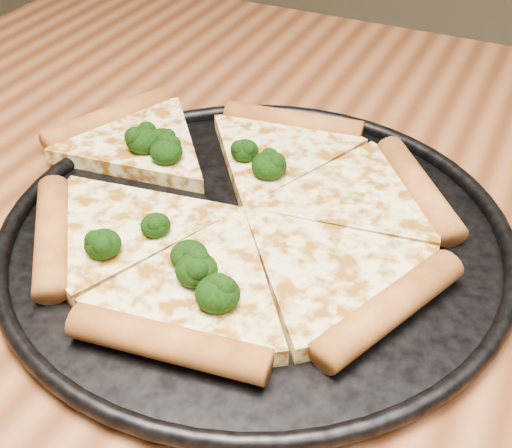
% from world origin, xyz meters
% --- Properties ---
extents(dining_table, '(1.20, 0.90, 0.75)m').
position_xyz_m(dining_table, '(0.00, 0.00, 0.66)').
color(dining_table, brown).
rests_on(dining_table, ground).
extents(pizza_pan, '(0.41, 0.41, 0.02)m').
position_xyz_m(pizza_pan, '(-0.07, -0.04, 0.76)').
color(pizza_pan, black).
rests_on(pizza_pan, dining_table).
extents(pizza, '(0.41, 0.35, 0.03)m').
position_xyz_m(pizza, '(-0.10, -0.02, 0.77)').
color(pizza, '#FFF09C').
rests_on(pizza, pizza_pan).
extents(broccoli_florets, '(0.19, 0.20, 0.02)m').
position_xyz_m(broccoli_florets, '(-0.13, -0.05, 0.78)').
color(broccoli_florets, black).
rests_on(broccoli_florets, pizza).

